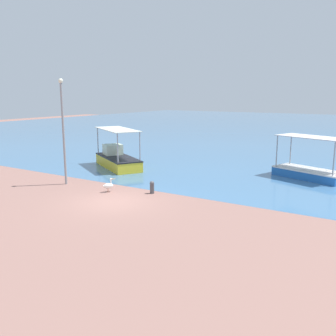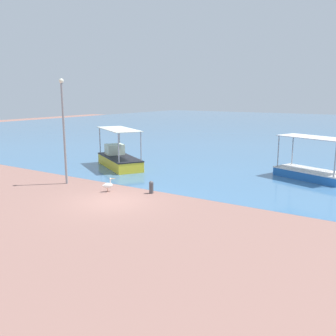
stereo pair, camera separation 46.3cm
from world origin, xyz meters
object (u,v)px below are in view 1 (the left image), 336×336
at_px(fishing_boat_near_left, 309,171).
at_px(fishing_boat_far_right, 117,159).
at_px(pelican, 108,186).
at_px(mooring_bollard, 152,187).
at_px(lamp_post, 63,127).

bearing_deg(fishing_boat_near_left, fishing_boat_far_right, -163.92).
bearing_deg(fishing_boat_near_left, pelican, -132.55).
relative_size(fishing_boat_near_left, pelican, 6.23).
relative_size(fishing_boat_far_right, fishing_boat_near_left, 1.11).
distance_m(fishing_boat_near_left, mooring_bollard, 10.95).
xyz_separation_m(fishing_boat_near_left, mooring_bollard, (-6.65, -8.70, -0.13)).
distance_m(fishing_boat_far_right, mooring_bollard, 8.17).
relative_size(fishing_boat_far_right, pelican, 6.91).
bearing_deg(pelican, fishing_boat_far_right, 125.51).
height_order(fishing_boat_far_right, lamp_post, lamp_post).
bearing_deg(lamp_post, fishing_boat_near_left, 37.92).
height_order(fishing_boat_near_left, pelican, fishing_boat_near_left).
bearing_deg(fishing_boat_far_right, mooring_bollard, -36.85).
height_order(lamp_post, mooring_bollard, lamp_post).
xyz_separation_m(fishing_boat_far_right, mooring_bollard, (6.54, -4.90, -0.28)).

